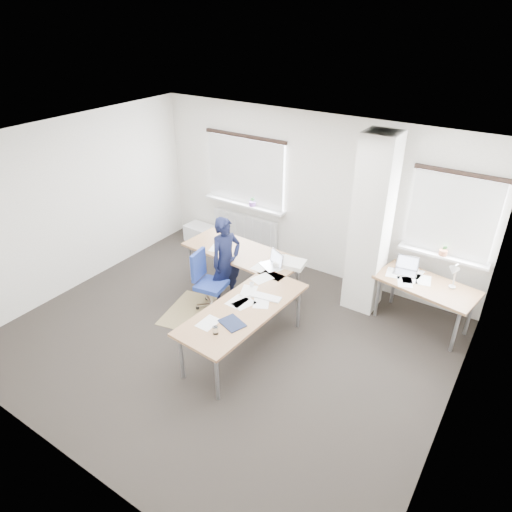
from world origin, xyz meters
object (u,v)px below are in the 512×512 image
Objects in this scene: person at (226,261)px; desk_side at (426,286)px; desk_main at (246,279)px; task_chair at (210,293)px.

desk_side is at bearing -50.33° from person.
person is at bearing 160.90° from desk_main.
desk_main is at bearing -94.09° from person.
person is (-2.82, -1.07, 0.05)m from desk_side.
desk_side reaches higher than desk_main.
desk_main is 0.58m from person.
person is (-0.53, 0.23, 0.04)m from desk_main.
task_chair is (-0.63, -0.09, -0.42)m from desk_main.
person is at bearing 64.11° from task_chair.
person reaches higher than desk_side.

